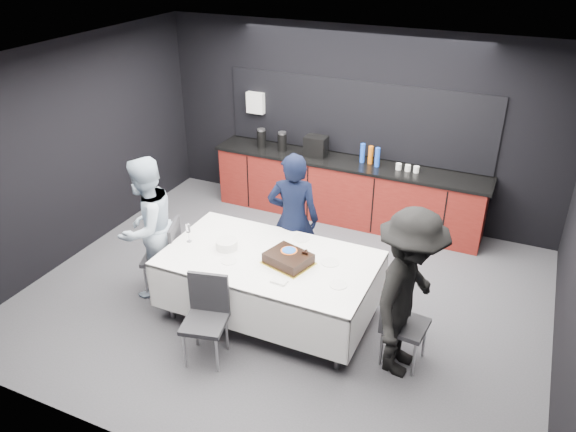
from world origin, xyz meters
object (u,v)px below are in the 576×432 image
at_px(cake_assembly, 289,258).
at_px(plate_stack, 227,244).
at_px(person_right, 408,294).
at_px(chair_right, 398,316).
at_px(person_left, 147,228).
at_px(person_center, 293,220).
at_px(party_table, 269,268).
at_px(champagne_flute, 188,229).
at_px(chair_near, 207,312).
at_px(chair_left, 167,252).

distance_m(cake_assembly, plate_stack, 0.76).
height_order(plate_stack, person_right, person_right).
xyz_separation_m(chair_right, person_left, (-3.02, -0.02, 0.33)).
bearing_deg(person_left, chair_right, 93.99).
distance_m(chair_right, person_center, 1.81).
height_order(party_table, chair_right, chair_right).
bearing_deg(party_table, cake_assembly, -5.43).
distance_m(champagne_flute, person_left, 0.55).
bearing_deg(chair_near, plate_stack, 104.91).
bearing_deg(cake_assembly, party_table, 174.57).
height_order(party_table, cake_assembly, cake_assembly).
bearing_deg(person_center, champagne_flute, 25.33).
distance_m(plate_stack, chair_near, 0.90).
relative_size(cake_assembly, plate_stack, 2.35).
xyz_separation_m(cake_assembly, chair_near, (-0.54, -0.82, -0.31)).
distance_m(chair_right, person_left, 3.03).
height_order(chair_left, person_left, person_left).
bearing_deg(party_table, chair_left, -177.89).
relative_size(party_table, champagne_flute, 10.36).
distance_m(chair_left, chair_right, 2.83).
distance_m(cake_assembly, person_right, 1.35).
bearing_deg(party_table, champagne_flute, -175.89).
bearing_deg(chair_near, chair_left, 142.59).
relative_size(party_table, person_center, 1.36).
bearing_deg(person_right, party_table, 87.42).
relative_size(party_table, chair_left, 2.51).
xyz_separation_m(party_table, champagne_flute, (-0.99, -0.07, 0.30)).
relative_size(cake_assembly, person_left, 0.33).
relative_size(plate_stack, chair_near, 0.26).
bearing_deg(chair_right, chair_near, -157.74).
bearing_deg(chair_left, person_center, 32.74).
relative_size(cake_assembly, person_right, 0.32).
relative_size(chair_near, person_left, 0.54).
height_order(chair_right, person_right, person_right).
xyz_separation_m(chair_right, chair_near, (-1.79, -0.73, 0.00)).
bearing_deg(person_left, chair_left, 116.16).
height_order(cake_assembly, person_left, person_left).
distance_m(party_table, cake_assembly, 0.32).
relative_size(plate_stack, person_center, 0.14).
xyz_separation_m(party_table, chair_left, (-1.34, -0.05, -0.11)).
bearing_deg(person_right, person_center, 63.90).
bearing_deg(champagne_flute, cake_assembly, 2.22).
relative_size(party_table, chair_right, 2.51).
relative_size(chair_near, person_center, 0.54).
relative_size(chair_right, person_right, 0.52).
distance_m(chair_near, person_left, 1.46).
relative_size(chair_left, chair_right, 1.00).
bearing_deg(person_left, person_right, 92.13).
height_order(party_table, person_left, person_left).
relative_size(party_table, person_left, 1.34).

